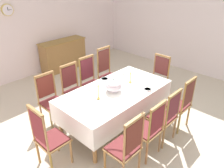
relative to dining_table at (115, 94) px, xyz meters
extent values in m
cube|color=beige|center=(0.00, -0.11, -0.72)|extent=(7.09, 6.96, 0.04)
cube|color=silver|center=(0.00, 3.41, 1.00)|extent=(7.09, 0.08, 3.40)
cube|color=silver|center=(3.58, -0.11, 1.00)|extent=(0.08, 6.96, 3.40)
cylinder|color=#99693B|center=(-0.98, -0.46, -0.33)|extent=(0.07, 0.07, 0.74)
cylinder|color=olive|center=(0.98, -0.46, -0.33)|extent=(0.07, 0.07, 0.74)
cylinder|color=olive|center=(-0.98, 0.46, -0.33)|extent=(0.07, 0.07, 0.74)
cylinder|color=olive|center=(0.98, 0.46, -0.33)|extent=(0.07, 0.07, 0.74)
cube|color=olive|center=(0.00, 0.00, 0.00)|extent=(2.03, 0.99, 0.08)
cube|color=olive|center=(0.00, 0.00, 0.06)|extent=(2.15, 1.11, 0.03)
cube|color=white|center=(0.00, 0.00, 0.08)|extent=(2.17, 1.13, 0.00)
cube|color=white|center=(0.00, -0.56, -0.13)|extent=(2.17, 0.00, 0.41)
cube|color=white|center=(0.00, 0.56, -0.13)|extent=(2.17, 0.00, 0.41)
cube|color=white|center=(-1.08, 0.00, -0.13)|extent=(0.00, 1.13, 0.41)
cube|color=white|center=(1.08, 0.00, -0.13)|extent=(0.00, 1.13, 0.41)
cylinder|color=olive|center=(-1.01, -0.72, -0.47)|extent=(0.04, 0.04, 0.45)
cylinder|color=olive|center=(-0.63, -0.72, -0.47)|extent=(0.04, 0.04, 0.45)
cylinder|color=#91623D|center=(-0.63, -1.08, -0.47)|extent=(0.04, 0.04, 0.45)
cube|color=olive|center=(-0.82, -0.90, -0.23)|extent=(0.44, 0.42, 0.03)
cube|color=maroon|center=(-0.82, -0.90, -0.21)|extent=(0.40, 0.38, 0.02)
cylinder|color=#97663C|center=(-1.02, -1.09, 0.08)|extent=(0.03, 0.03, 0.60)
cylinder|color=#9D6138|center=(-0.63, -1.09, 0.08)|extent=(0.03, 0.03, 0.60)
cube|color=maroon|center=(-0.82, -1.09, 0.11)|extent=(0.34, 0.02, 0.46)
cube|color=olive|center=(-0.82, -1.09, 0.38)|extent=(0.40, 0.04, 0.04)
cylinder|color=olive|center=(-0.63, 0.72, -0.47)|extent=(0.04, 0.04, 0.45)
cylinder|color=olive|center=(-1.01, 0.72, -0.47)|extent=(0.04, 0.04, 0.45)
cylinder|color=olive|center=(-0.63, 1.08, -0.47)|extent=(0.04, 0.04, 0.45)
cylinder|color=olive|center=(-1.01, 1.08, -0.47)|extent=(0.04, 0.04, 0.45)
cube|color=olive|center=(-0.82, 0.90, -0.23)|extent=(0.44, 0.42, 0.03)
cube|color=maroon|center=(-0.82, 0.90, -0.21)|extent=(0.40, 0.38, 0.02)
cylinder|color=olive|center=(-0.63, 1.09, 0.06)|extent=(0.03, 0.03, 0.55)
cylinder|color=olive|center=(-1.02, 1.09, 0.06)|extent=(0.03, 0.03, 0.55)
cube|color=maroon|center=(-0.82, 1.09, 0.08)|extent=(0.34, 0.02, 0.42)
cube|color=olive|center=(-0.82, 1.09, 0.33)|extent=(0.40, 0.04, 0.04)
cylinder|color=olive|center=(-0.44, -0.72, -0.47)|extent=(0.04, 0.04, 0.45)
cylinder|color=#936742|center=(-0.06, -0.72, -0.47)|extent=(0.04, 0.04, 0.45)
cylinder|color=#95603B|center=(-0.44, -1.08, -0.47)|extent=(0.04, 0.04, 0.45)
cylinder|color=#8E6542|center=(-0.06, -1.08, -0.47)|extent=(0.04, 0.04, 0.45)
cube|color=olive|center=(-0.25, -0.90, -0.23)|extent=(0.44, 0.42, 0.03)
cube|color=maroon|center=(-0.25, -0.90, -0.21)|extent=(0.40, 0.38, 0.02)
cylinder|color=olive|center=(-0.45, -1.09, 0.06)|extent=(0.03, 0.03, 0.55)
cylinder|color=olive|center=(-0.06, -1.09, 0.06)|extent=(0.03, 0.03, 0.55)
cube|color=maroon|center=(-0.25, -1.09, 0.08)|extent=(0.34, 0.02, 0.42)
cube|color=olive|center=(-0.25, -1.09, 0.33)|extent=(0.40, 0.04, 0.04)
cylinder|color=#966C44|center=(-0.06, 0.72, -0.47)|extent=(0.04, 0.04, 0.45)
cylinder|color=olive|center=(-0.44, 0.72, -0.47)|extent=(0.04, 0.04, 0.45)
cylinder|color=#976040|center=(-0.06, 1.08, -0.47)|extent=(0.04, 0.04, 0.45)
cylinder|color=olive|center=(-0.44, 1.08, -0.47)|extent=(0.04, 0.04, 0.45)
cube|color=olive|center=(-0.25, 0.90, -0.23)|extent=(0.44, 0.42, 0.03)
cube|color=maroon|center=(-0.25, 0.90, -0.21)|extent=(0.40, 0.38, 0.02)
cylinder|color=olive|center=(-0.06, 1.09, 0.07)|extent=(0.03, 0.03, 0.58)
cylinder|color=#946239|center=(-0.45, 1.09, 0.07)|extent=(0.03, 0.03, 0.58)
cube|color=#5B2423|center=(-0.25, 1.09, 0.10)|extent=(0.34, 0.02, 0.44)
cube|color=olive|center=(-0.25, 1.09, 0.36)|extent=(0.40, 0.04, 0.04)
cylinder|color=#9D6540|center=(0.05, -0.72, -0.47)|extent=(0.04, 0.04, 0.45)
cylinder|color=olive|center=(0.43, -0.72, -0.47)|extent=(0.04, 0.04, 0.45)
cylinder|color=olive|center=(0.05, -1.08, -0.47)|extent=(0.04, 0.04, 0.45)
cylinder|color=#8B6341|center=(0.43, -1.08, -0.47)|extent=(0.04, 0.04, 0.45)
cube|color=olive|center=(0.24, -0.90, -0.23)|extent=(0.44, 0.42, 0.03)
cube|color=maroon|center=(0.24, -0.90, -0.21)|extent=(0.40, 0.38, 0.02)
cylinder|color=olive|center=(0.04, -1.09, 0.06)|extent=(0.03, 0.03, 0.55)
cylinder|color=olive|center=(0.43, -1.09, 0.06)|extent=(0.03, 0.03, 0.55)
cube|color=maroon|center=(0.24, -1.09, 0.08)|extent=(0.34, 0.02, 0.42)
cube|color=olive|center=(0.24, -1.09, 0.33)|extent=(0.40, 0.04, 0.04)
cylinder|color=olive|center=(0.43, 0.72, -0.47)|extent=(0.04, 0.04, 0.45)
cylinder|color=olive|center=(0.05, 0.72, -0.47)|extent=(0.04, 0.04, 0.45)
cylinder|color=#966743|center=(0.43, 1.08, -0.47)|extent=(0.04, 0.04, 0.45)
cylinder|color=olive|center=(0.05, 1.08, -0.47)|extent=(0.04, 0.04, 0.45)
cube|color=olive|center=(0.24, 0.90, -0.23)|extent=(0.44, 0.42, 0.03)
cube|color=maroon|center=(0.24, 0.90, -0.21)|extent=(0.40, 0.38, 0.02)
cylinder|color=#8E613B|center=(0.43, 1.09, 0.09)|extent=(0.03, 0.03, 0.61)
cylinder|color=olive|center=(0.04, 1.09, 0.09)|extent=(0.03, 0.03, 0.61)
cube|color=maroon|center=(0.24, 1.09, 0.12)|extent=(0.34, 0.02, 0.47)
cube|color=olive|center=(0.24, 1.09, 0.40)|extent=(0.40, 0.04, 0.04)
cylinder|color=olive|center=(0.58, -0.72, -0.47)|extent=(0.04, 0.04, 0.45)
cylinder|color=olive|center=(0.96, -0.72, -0.47)|extent=(0.04, 0.04, 0.45)
cylinder|color=olive|center=(0.58, -1.08, -0.47)|extent=(0.04, 0.04, 0.45)
cylinder|color=#9C7340|center=(0.96, -1.08, -0.47)|extent=(0.04, 0.04, 0.45)
cube|color=olive|center=(0.77, -0.90, -0.23)|extent=(0.44, 0.42, 0.03)
cube|color=maroon|center=(0.77, -0.90, -0.21)|extent=(0.40, 0.38, 0.02)
cylinder|color=olive|center=(0.58, -1.09, 0.07)|extent=(0.03, 0.03, 0.59)
cylinder|color=olive|center=(0.97, -1.09, 0.07)|extent=(0.03, 0.03, 0.59)
cube|color=#5C2923|center=(0.77, -1.09, 0.10)|extent=(0.34, 0.02, 0.45)
cube|color=olive|center=(0.77, -1.09, 0.37)|extent=(0.40, 0.04, 0.04)
cylinder|color=olive|center=(0.96, 0.72, -0.47)|extent=(0.04, 0.04, 0.45)
cylinder|color=#9D6638|center=(0.58, 0.72, -0.47)|extent=(0.04, 0.04, 0.45)
cylinder|color=olive|center=(0.96, 1.08, -0.47)|extent=(0.04, 0.04, 0.45)
cylinder|color=olive|center=(0.58, 1.08, -0.47)|extent=(0.04, 0.04, 0.45)
cube|color=olive|center=(0.77, 0.90, -0.23)|extent=(0.44, 0.42, 0.03)
cube|color=maroon|center=(0.77, 0.90, -0.21)|extent=(0.40, 0.38, 0.02)
cylinder|color=olive|center=(0.97, 1.09, 0.13)|extent=(0.03, 0.03, 0.69)
cylinder|color=olive|center=(0.58, 1.09, 0.13)|extent=(0.03, 0.03, 0.69)
cube|color=brown|center=(0.77, 1.09, 0.16)|extent=(0.34, 0.02, 0.53)
cube|color=olive|center=(0.77, 1.09, 0.48)|extent=(0.40, 0.04, 0.04)
cylinder|color=olive|center=(-1.24, 0.19, -0.47)|extent=(0.04, 0.04, 0.45)
cylinder|color=#9B6E41|center=(-1.24, -0.19, -0.47)|extent=(0.04, 0.04, 0.45)
cylinder|color=olive|center=(-1.60, 0.19, -0.47)|extent=(0.04, 0.04, 0.45)
cylinder|color=olive|center=(-1.60, -0.19, -0.47)|extent=(0.04, 0.04, 0.45)
cube|color=olive|center=(-1.42, 0.00, -0.23)|extent=(0.42, 0.44, 0.03)
cube|color=maroon|center=(-1.42, 0.00, -0.21)|extent=(0.38, 0.40, 0.02)
cylinder|color=#8D603A|center=(-1.61, 0.20, 0.09)|extent=(0.03, 0.03, 0.62)
cylinder|color=olive|center=(-1.61, -0.20, 0.09)|extent=(0.03, 0.03, 0.62)
cube|color=maroon|center=(-1.61, 0.00, 0.12)|extent=(0.02, 0.34, 0.47)
cube|color=olive|center=(-1.61, 0.00, 0.40)|extent=(0.04, 0.40, 0.04)
cylinder|color=olive|center=(1.24, -0.19, -0.47)|extent=(0.04, 0.04, 0.45)
cylinder|color=olive|center=(1.24, 0.19, -0.47)|extent=(0.04, 0.04, 0.45)
cylinder|color=olive|center=(1.60, -0.19, -0.47)|extent=(0.04, 0.04, 0.45)
cylinder|color=#9B7143|center=(1.60, 0.19, -0.47)|extent=(0.04, 0.04, 0.45)
cube|color=olive|center=(1.42, 0.00, -0.23)|extent=(0.42, 0.44, 0.03)
cube|color=maroon|center=(1.42, 0.00, -0.21)|extent=(0.38, 0.40, 0.02)
cylinder|color=olive|center=(1.61, -0.20, 0.06)|extent=(0.03, 0.03, 0.55)
cylinder|color=#986D42|center=(1.61, 0.20, 0.06)|extent=(0.03, 0.03, 0.55)
cube|color=brown|center=(1.61, 0.00, 0.09)|extent=(0.02, 0.34, 0.42)
cube|color=olive|center=(1.61, 0.00, 0.33)|extent=(0.04, 0.40, 0.04)
cylinder|color=white|center=(-0.05, 0.00, 0.09)|extent=(0.18, 0.18, 0.02)
ellipsoid|color=white|center=(-0.05, 0.00, 0.17)|extent=(0.32, 0.32, 0.14)
ellipsoid|color=white|center=(-0.05, 0.00, 0.25)|extent=(0.29, 0.29, 0.11)
sphere|color=#466B50|center=(-0.05, 0.00, 0.31)|extent=(0.03, 0.03, 0.03)
cylinder|color=gold|center=(-0.44, 0.00, 0.09)|extent=(0.07, 0.07, 0.02)
cylinder|color=gold|center=(-0.44, 0.00, 0.21)|extent=(0.02, 0.02, 0.24)
cone|color=gold|center=(-0.44, 0.00, 0.34)|extent=(0.04, 0.04, 0.02)
cylinder|color=silver|center=(-0.44, 0.00, 0.40)|extent=(0.02, 0.02, 0.10)
cylinder|color=gold|center=(0.44, 0.00, 0.09)|extent=(0.07, 0.07, 0.02)
cylinder|color=gold|center=(0.44, 0.00, 0.19)|extent=(0.02, 0.02, 0.19)
cone|color=gold|center=(0.44, 0.00, 0.29)|extent=(0.04, 0.04, 0.02)
cylinder|color=silver|center=(0.44, 0.00, 0.35)|extent=(0.02, 0.02, 0.10)
cylinder|color=white|center=(0.67, 0.39, 0.09)|extent=(0.14, 0.14, 0.03)
cylinder|color=silver|center=(0.67, 0.39, 0.10)|extent=(0.12, 0.12, 0.02)
torus|color=#466B50|center=(0.67, 0.39, 0.11)|extent=(0.14, 0.14, 0.01)
cylinder|color=white|center=(0.41, -0.45, 0.09)|extent=(0.15, 0.15, 0.03)
cylinder|color=white|center=(0.41, -0.45, 0.10)|extent=(0.12, 0.12, 0.02)
torus|color=#466B50|center=(0.41, -0.45, 0.10)|extent=(0.14, 0.14, 0.01)
cylinder|color=white|center=(-0.28, 0.40, 0.10)|extent=(0.17, 0.17, 0.04)
cylinder|color=white|center=(-0.28, 0.40, 0.10)|extent=(0.14, 0.14, 0.03)
torus|color=#466B50|center=(-0.28, 0.40, 0.11)|extent=(0.16, 0.16, 0.01)
cylinder|color=white|center=(0.16, 0.45, 0.09)|extent=(0.16, 0.16, 0.03)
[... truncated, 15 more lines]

